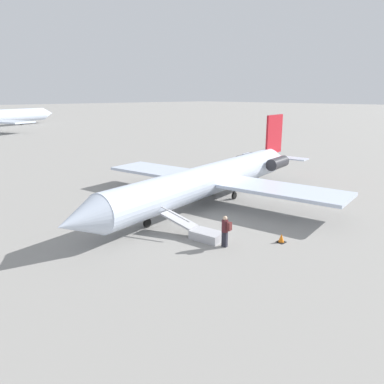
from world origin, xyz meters
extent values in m
plane|color=gray|center=(0.00, 0.00, 0.00)|extent=(600.00, 600.00, 0.00)
cylinder|color=silver|center=(0.00, 0.00, 1.80)|extent=(20.85, 5.96, 2.32)
cone|color=silver|center=(11.48, 2.06, 1.80)|extent=(2.92, 2.69, 2.28)
cone|color=silver|center=(-11.71, -2.10, 1.80)|extent=(3.37, 2.77, 2.28)
cube|color=red|center=(-11.11, -2.00, 4.24)|extent=(3.23, 0.76, 3.72)
cube|color=silver|center=(-11.43, -2.05, 2.03)|extent=(2.52, 6.65, 0.12)
cube|color=silver|center=(-2.00, 5.25, 1.63)|extent=(5.20, 9.24, 0.23)
cube|color=silver|center=(-0.05, -5.62, 1.63)|extent=(5.20, 9.24, 0.23)
cylinder|color=#2D2D33|center=(-8.86, 0.07, 1.97)|extent=(2.93, 1.52, 1.05)
cylinder|color=#2D2D33|center=(-8.29, -3.15, 1.97)|extent=(2.93, 1.52, 1.05)
cylinder|color=black|center=(6.64, 1.19, 0.29)|extent=(0.59, 0.24, 0.57)
cylinder|color=#2D2D33|center=(6.64, 1.19, 0.66)|extent=(0.10, 0.10, 0.18)
cylinder|color=black|center=(-2.23, 0.66, 0.29)|extent=(0.59, 0.24, 0.57)
cylinder|color=#2D2D33|center=(-2.23, 0.66, 0.66)|extent=(0.10, 0.10, 0.18)
cylinder|color=black|center=(-1.86, -1.40, 0.29)|extent=(0.59, 0.24, 0.57)
cylinder|color=#2D2D33|center=(-1.86, -1.40, 0.66)|extent=(0.10, 0.10, 0.18)
cone|color=silver|center=(-25.79, -90.19, 2.59)|extent=(4.64, 4.42, 3.27)
cylinder|color=black|center=(-16.83, -86.54, 0.41)|extent=(0.84, 0.50, 0.83)
cylinder|color=#4C4C51|center=(-16.83, -86.54, 0.96)|extent=(0.15, 0.15, 0.26)
cube|color=#B2B2B7|center=(5.41, 5.15, 0.25)|extent=(1.40, 1.97, 0.50)
cube|color=#B2B2B7|center=(5.76, 3.18, 0.77)|extent=(1.28, 2.35, 0.66)
cube|color=#B2B2B7|center=(6.20, 3.26, 1.27)|extent=(0.45, 2.19, 0.60)
cube|color=#23232D|center=(5.41, 6.49, 0.42)|extent=(0.25, 0.31, 0.85)
cylinder|color=#4C1E23|center=(5.41, 6.49, 1.18)|extent=(0.36, 0.36, 0.65)
sphere|color=beige|center=(5.41, 6.49, 1.62)|extent=(0.24, 0.24, 0.24)
cube|color=#592323|center=(5.37, 6.75, 1.21)|extent=(0.31, 0.23, 0.44)
cube|color=black|center=(2.67, 8.25, 0.01)|extent=(0.45, 0.45, 0.03)
cone|color=orange|center=(2.67, 8.25, 0.25)|extent=(0.35, 0.35, 0.50)
camera|label=1|loc=(19.63, 18.97, 7.99)|focal=35.00mm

